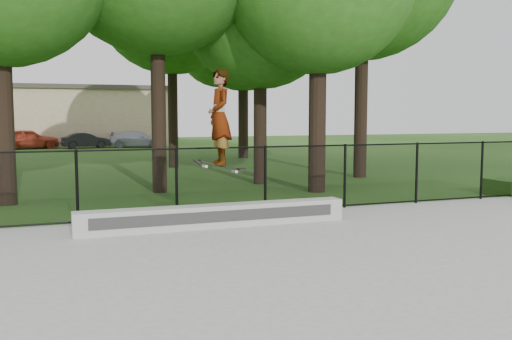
# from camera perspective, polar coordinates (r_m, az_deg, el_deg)

# --- Properties ---
(ground) EXTENTS (100.00, 100.00, 0.00)m
(ground) POSITION_cam_1_polar(r_m,az_deg,el_deg) (7.72, 17.26, -11.58)
(ground) COLOR #204B15
(ground) RESTS_ON ground
(concrete_slab) EXTENTS (14.00, 12.00, 0.06)m
(concrete_slab) POSITION_cam_1_polar(r_m,az_deg,el_deg) (7.71, 17.27, -11.37)
(concrete_slab) COLOR gray
(concrete_slab) RESTS_ON ground
(grind_ledge) EXTENTS (5.33, 0.40, 0.44)m
(grind_ledge) POSITION_cam_1_polar(r_m,az_deg,el_deg) (11.13, -4.06, -4.61)
(grind_ledge) COLOR #B6B6B1
(grind_ledge) RESTS_ON concrete_slab
(car_a) EXTENTS (4.08, 2.38, 1.31)m
(car_a) POSITION_cam_1_polar(r_m,az_deg,el_deg) (39.98, -21.85, 2.90)
(car_a) COLOR #A1311D
(car_a) RESTS_ON ground
(car_b) EXTENTS (2.93, 1.42, 1.03)m
(car_b) POSITION_cam_1_polar(r_m,az_deg,el_deg) (39.64, -16.63, 2.84)
(car_b) COLOR black
(car_b) RESTS_ON ground
(car_c) EXTENTS (3.79, 2.43, 1.11)m
(car_c) POSITION_cam_1_polar(r_m,az_deg,el_deg) (39.84, -11.75, 3.03)
(car_c) COLOR #9C9DB0
(car_c) RESTS_ON ground
(skater_airborne) EXTENTS (0.82, 0.68, 2.03)m
(skater_airborne) POSITION_cam_1_polar(r_m,az_deg,el_deg) (10.98, -3.67, 5.17)
(skater_airborne) COLOR black
(skater_airborne) RESTS_ON ground
(chainlink_fence) EXTENTS (16.06, 0.06, 1.50)m
(chainlink_fence) POSITION_cam_1_polar(r_m,az_deg,el_deg) (12.65, 0.93, -0.92)
(chainlink_fence) COLOR black
(chainlink_fence) RESTS_ON concrete_slab
(distant_building) EXTENTS (12.40, 6.40, 4.30)m
(distant_building) POSITION_cam_1_polar(r_m,az_deg,el_deg) (43.90, -16.96, 5.23)
(distant_building) COLOR #C3B389
(distant_building) RESTS_ON ground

